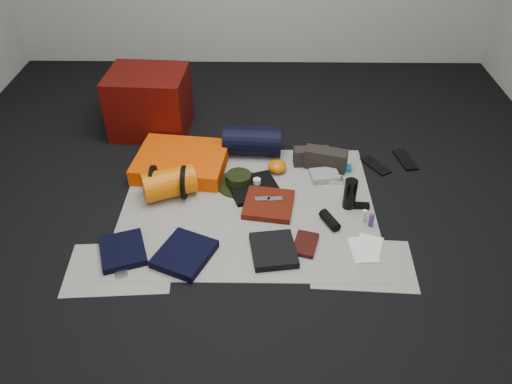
{
  "coord_description": "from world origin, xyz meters",
  "views": [
    {
      "loc": [
        0.08,
        -2.46,
        2.05
      ],
      "look_at": [
        0.05,
        0.02,
        0.1
      ],
      "focal_mm": 35.0,
      "sensor_mm": 36.0,
      "label": 1
    }
  ],
  "objects_px": {
    "sleeping_pad": "(181,161)",
    "water_bottle": "(350,194)",
    "red_cabinet": "(149,102)",
    "compact_camera": "(336,180)",
    "navy_duffel": "(252,141)",
    "paperback_book": "(305,244)",
    "stuff_sack": "(169,183)"
  },
  "relations": [
    {
      "from": "stuff_sack",
      "to": "water_bottle",
      "type": "xyz_separation_m",
      "value": [
        1.15,
        -0.1,
        0.0
      ]
    },
    {
      "from": "navy_duffel",
      "to": "water_bottle",
      "type": "distance_m",
      "value": 0.87
    },
    {
      "from": "stuff_sack",
      "to": "navy_duffel",
      "type": "relative_size",
      "value": 0.81
    },
    {
      "from": "red_cabinet",
      "to": "compact_camera",
      "type": "xyz_separation_m",
      "value": [
        1.37,
        -0.69,
        -0.21
      ]
    },
    {
      "from": "paperback_book",
      "to": "navy_duffel",
      "type": "bearing_deg",
      "value": 124.1
    },
    {
      "from": "sleeping_pad",
      "to": "navy_duffel",
      "type": "bearing_deg",
      "value": 21.2
    },
    {
      "from": "navy_duffel",
      "to": "compact_camera",
      "type": "height_order",
      "value": "navy_duffel"
    },
    {
      "from": "red_cabinet",
      "to": "stuff_sack",
      "type": "xyz_separation_m",
      "value": [
        0.26,
        -0.84,
        -0.13
      ]
    },
    {
      "from": "stuff_sack",
      "to": "navy_duffel",
      "type": "distance_m",
      "value": 0.73
    },
    {
      "from": "paperback_book",
      "to": "water_bottle",
      "type": "bearing_deg",
      "value": 66.06
    },
    {
      "from": "navy_duffel",
      "to": "stuff_sack",
      "type": "bearing_deg",
      "value": -133.56
    },
    {
      "from": "sleeping_pad",
      "to": "navy_duffel",
      "type": "height_order",
      "value": "navy_duffel"
    },
    {
      "from": "red_cabinet",
      "to": "sleeping_pad",
      "type": "distance_m",
      "value": 0.64
    },
    {
      "from": "sleeping_pad",
      "to": "paperback_book",
      "type": "distance_m",
      "value": 1.13
    },
    {
      "from": "red_cabinet",
      "to": "navy_duffel",
      "type": "xyz_separation_m",
      "value": [
        0.79,
        -0.34,
        -0.12
      ]
    },
    {
      "from": "compact_camera",
      "to": "paperback_book",
      "type": "distance_m",
      "value": 0.66
    },
    {
      "from": "navy_duffel",
      "to": "paperback_book",
      "type": "distance_m",
      "value": 1.02
    },
    {
      "from": "red_cabinet",
      "to": "water_bottle",
      "type": "distance_m",
      "value": 1.71
    },
    {
      "from": "paperback_book",
      "to": "red_cabinet",
      "type": "bearing_deg",
      "value": 145.9
    },
    {
      "from": "paperback_book",
      "to": "sleeping_pad",
      "type": "bearing_deg",
      "value": 152.07
    },
    {
      "from": "stuff_sack",
      "to": "sleeping_pad",
      "type": "bearing_deg",
      "value": 83.25
    },
    {
      "from": "sleeping_pad",
      "to": "stuff_sack",
      "type": "relative_size",
      "value": 1.83
    },
    {
      "from": "sleeping_pad",
      "to": "paperback_book",
      "type": "xyz_separation_m",
      "value": [
        0.82,
        -0.77,
        -0.04
      ]
    },
    {
      "from": "sleeping_pad",
      "to": "water_bottle",
      "type": "relative_size",
      "value": 3.0
    },
    {
      "from": "red_cabinet",
      "to": "water_bottle",
      "type": "xyz_separation_m",
      "value": [
        1.42,
        -0.94,
        -0.13
      ]
    },
    {
      "from": "stuff_sack",
      "to": "compact_camera",
      "type": "distance_m",
      "value": 1.12
    },
    {
      "from": "red_cabinet",
      "to": "navy_duffel",
      "type": "distance_m",
      "value": 0.87
    },
    {
      "from": "compact_camera",
      "to": "sleeping_pad",
      "type": "bearing_deg",
      "value": 178.47
    },
    {
      "from": "red_cabinet",
      "to": "compact_camera",
      "type": "height_order",
      "value": "red_cabinet"
    },
    {
      "from": "sleeping_pad",
      "to": "red_cabinet",
      "type": "bearing_deg",
      "value": 119.16
    },
    {
      "from": "navy_duffel",
      "to": "sleeping_pad",
      "type": "bearing_deg",
      "value": -155.64
    },
    {
      "from": "water_bottle",
      "to": "sleeping_pad",
      "type": "bearing_deg",
      "value": 159.91
    }
  ]
}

